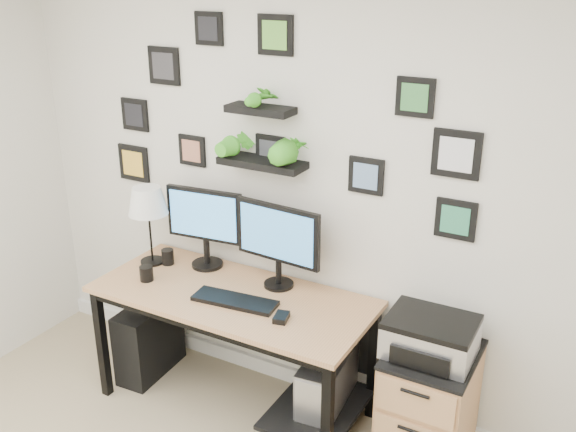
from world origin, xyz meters
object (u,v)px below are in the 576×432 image
Objects in this scene: desk at (241,312)px; pc_tower_grey at (327,394)px; monitor_left at (205,222)px; pc_tower_black at (149,339)px; monitor_right at (278,239)px; file_cabinet at (428,408)px; mug at (146,273)px; table_lamp at (148,203)px; printer at (430,337)px.

pc_tower_grey is (0.53, 0.03, -0.39)m from desk.
monitor_left is 1.05× the size of pc_tower_black.
monitor_right reaches higher than pc_tower_black.
desk is 1.14m from file_cabinet.
mug is at bearing -156.44° from monitor_right.
file_cabinet reaches higher than pc_tower_grey.
monitor_left is at bearing 19.74° from table_lamp.
monitor_right is 6.04× the size of mug.
printer is (0.94, -0.13, -0.28)m from monitor_right.
monitor_left is 1.64m from file_cabinet.
desk is 18.01× the size of mug.
desk is 3.25× the size of table_lamp.
printer is at bearing 1.13° from pc_tower_grey.
printer is (0.55, 0.01, 0.53)m from pc_tower_grey.
pc_tower_grey is (1.24, 0.05, -0.00)m from pc_tower_black.
table_lamp is at bearing -172.99° from monitor_right.
monitor_left reaches higher than pc_tower_grey.
monitor_right is at bearing 9.01° from pc_tower_black.
desk reaches higher than pc_tower_grey.
file_cabinet is at bearing 3.02° from desk.
pc_tower_black is 1.10× the size of printer.
file_cabinet is (1.10, 0.06, -0.29)m from desk.
monitor_right is 1.13× the size of pc_tower_black.
file_cabinet is at bearing 6.74° from mug.
mug is (0.13, -0.21, -0.35)m from table_lamp.
monitor_left is 0.93× the size of monitor_right.
monitor_right is (0.15, 0.17, 0.42)m from desk.
file_cabinet is (1.81, 0.07, 0.10)m from pc_tower_black.
printer is at bearing -7.70° from monitor_right.
monitor_right is 1.19m from pc_tower_black.
table_lamp reaches higher than printer.
mug is (-0.56, -0.14, 0.17)m from desk.
mug is at bearing -166.17° from desk.
monitor_right is at bearing 160.50° from pc_tower_grey.
desk is at bearing 13.83° from mug.
mug reaches higher than desk.
table_lamp is 1.00× the size of pc_tower_grey.
monitor_right is at bearing 172.30° from printer.
pc_tower_black is (-0.85, -0.19, -0.81)m from monitor_right.
monitor_left is 0.51m from monitor_right.
printer is at bearing -5.56° from monitor_left.
pc_tower_black is (-0.14, 0.12, -0.56)m from mug.
mug is 0.18× the size of pc_tower_grey.
monitor_left reaches higher than monitor_right.
table_lamp is 0.43m from mug.
mug is at bearing -44.62° from pc_tower_black.
pc_tower_black is at bearing 138.68° from mug.
monitor_right reaches higher than printer.
mug is 1.24m from pc_tower_grey.
pc_tower_grey is at bearing -19.50° from monitor_right.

